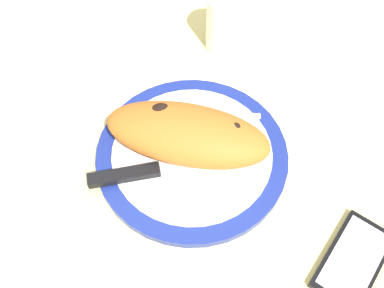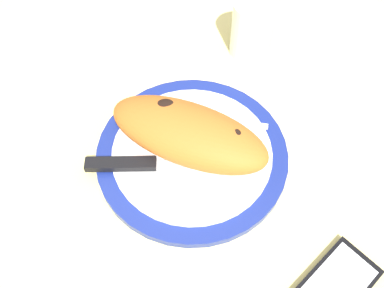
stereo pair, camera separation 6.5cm
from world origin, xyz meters
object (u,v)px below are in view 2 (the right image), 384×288
Objects in this scene: calzone at (188,133)px; water_glass at (251,32)px; plate at (192,154)px; smartphone at (333,288)px; fork at (205,118)px; knife at (140,164)px.

water_glass reaches higher than calzone.
smartphone is at bearing 145.71° from plate.
water_glass is at bearing -100.43° from plate.
calzone is at bearing 77.51° from water_glass.
smartphone is at bearing 145.11° from calzone.
fork is (-0.60, -6.44, 1.11)cm from plate.
plate is 27.21cm from smartphone.
smartphone is (-21.88, 21.77, -1.38)cm from fork.
knife is 1.58× the size of smartphone.
plate is at bearing -147.72° from knife.
knife is at bearing 68.67° from water_glass.
water_glass is (-5.34, -24.12, -0.52)cm from calzone.
plate is 1.75× the size of fork.
water_glass is at bearing -111.33° from knife.
plate is at bearing -34.29° from smartphone.
fork is 30.90cm from smartphone.
knife is 31.37cm from smartphone.
knife reaches higher than fork.
knife reaches higher than smartphone.
water_glass reaches higher than fork.
calzone is 6.52cm from fork.
smartphone is at bearing 135.14° from fork.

